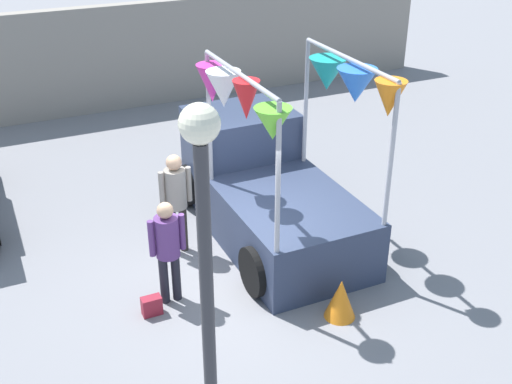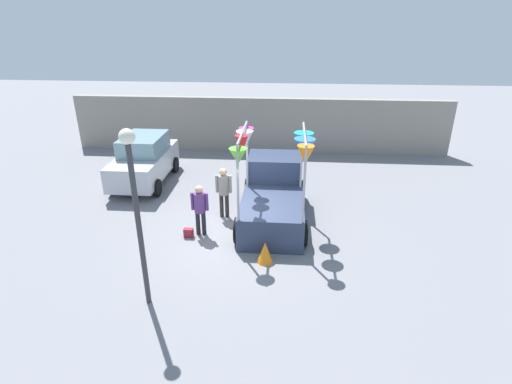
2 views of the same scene
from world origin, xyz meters
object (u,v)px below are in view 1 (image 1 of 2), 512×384
(street_lamp, at_px, (206,271))
(vendor_truck, at_px, (264,179))
(person_vendor, at_px, (176,194))
(handbag, at_px, (152,306))
(folded_kite_bundle_tangerine, at_px, (341,299))
(person_customer, at_px, (168,243))

(street_lamp, bearing_deg, vendor_truck, 59.26)
(person_vendor, distance_m, street_lamp, 4.85)
(handbag, relative_size, folded_kite_bundle_tangerine, 0.47)
(person_vendor, bearing_deg, handbag, -121.91)
(vendor_truck, height_order, person_customer, vendor_truck)
(vendor_truck, bearing_deg, street_lamp, -120.74)
(person_vendor, bearing_deg, folded_kite_bundle_tangerine, -59.69)
(folded_kite_bundle_tangerine, bearing_deg, handbag, 154.19)
(person_customer, bearing_deg, person_vendor, 66.41)
(vendor_truck, xyz_separation_m, person_customer, (-2.13, -1.35, 0.05))
(vendor_truck, relative_size, person_customer, 2.54)
(folded_kite_bundle_tangerine, bearing_deg, vendor_truck, 87.73)
(person_vendor, xyz_separation_m, handbag, (-0.88, -1.41, -0.90))
(person_vendor, relative_size, folded_kite_bundle_tangerine, 2.86)
(street_lamp, bearing_deg, handbag, 85.59)
(person_vendor, xyz_separation_m, street_lamp, (-1.11, -4.43, 1.65))
(folded_kite_bundle_tangerine, bearing_deg, person_vendor, 120.31)
(vendor_truck, xyz_separation_m, handbag, (-2.48, -1.55, -0.78))
(person_vendor, height_order, folded_kite_bundle_tangerine, person_vendor)
(vendor_truck, xyz_separation_m, folded_kite_bundle_tangerine, (-0.11, -2.70, -0.62))
(person_customer, height_order, folded_kite_bundle_tangerine, person_customer)
(street_lamp, relative_size, folded_kite_bundle_tangerine, 6.91)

